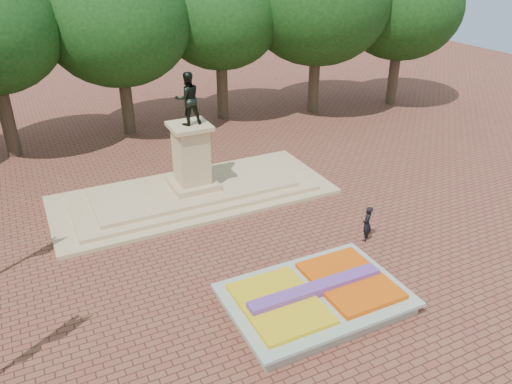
{
  "coord_description": "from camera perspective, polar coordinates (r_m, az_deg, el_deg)",
  "views": [
    {
      "loc": [
        -7.13,
        -13.76,
        11.79
      ],
      "look_at": [
        1.18,
        3.18,
        2.2
      ],
      "focal_mm": 35.0,
      "sensor_mm": 36.0,
      "label": 1
    }
  ],
  "objects": [
    {
      "name": "ground",
      "position": [
        19.47,
        1.01,
        -10.32
      ],
      "size": [
        90.0,
        90.0,
        0.0
      ],
      "primitive_type": "plane",
      "color": "brown",
      "rests_on": "ground"
    },
    {
      "name": "flower_bed",
      "position": [
        18.31,
        6.86,
        -11.86
      ],
      "size": [
        6.3,
        4.3,
        0.91
      ],
      "color": "gray",
      "rests_on": "ground"
    },
    {
      "name": "monument",
      "position": [
        25.37,
        -7.22,
        1.24
      ],
      "size": [
        14.0,
        6.0,
        6.4
      ],
      "color": "tan",
      "rests_on": "ground"
    },
    {
      "name": "tree_row_back",
      "position": [
        33.54,
        -9.91,
        17.79
      ],
      "size": [
        44.8,
        8.8,
        10.43
      ],
      "color": "#39291F",
      "rests_on": "ground"
    },
    {
      "name": "pedestrian",
      "position": [
        22.11,
        12.56,
        -3.55
      ],
      "size": [
        0.69,
        0.69,
        1.62
      ],
      "primitive_type": "imported",
      "rotation": [
        0.0,
        0.0,
        3.9
      ],
      "color": "black",
      "rests_on": "ground"
    }
  ]
}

